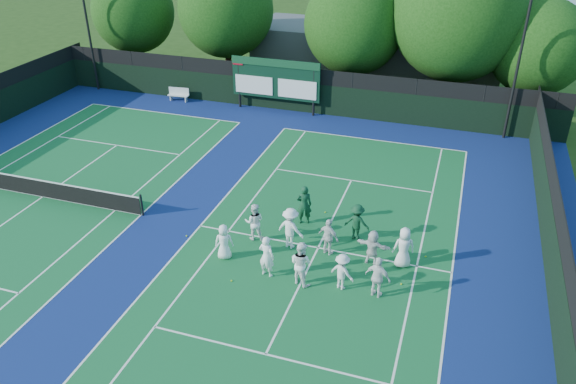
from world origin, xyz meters
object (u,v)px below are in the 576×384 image
(bench, at_px, (179,94))
(coach_left, at_px, (304,205))
(scoreboard, at_px, (275,79))
(tennis_net, at_px, (41,188))

(bench, relative_size, coach_left, 0.80)
(bench, bearing_deg, scoreboard, 1.75)
(scoreboard, height_order, bench, scoreboard)
(tennis_net, relative_size, bench, 7.49)
(coach_left, bearing_deg, bench, -64.03)
(scoreboard, height_order, tennis_net, scoreboard)
(tennis_net, distance_m, coach_left, 12.97)
(bench, height_order, coach_left, coach_left)
(scoreboard, xyz_separation_m, bench, (-7.12, -0.22, -1.69))
(scoreboard, distance_m, bench, 7.32)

